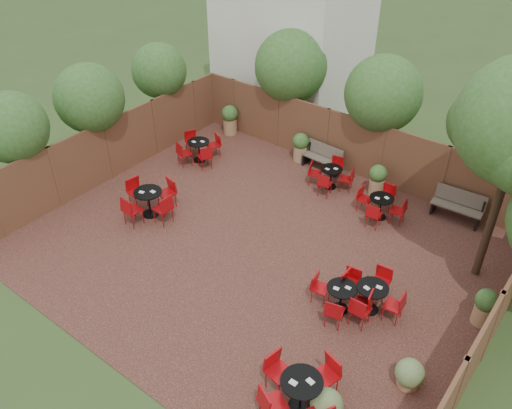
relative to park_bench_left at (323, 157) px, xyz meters
The scene contains 12 objects.
ground 4.72m from the park_bench_left, 79.66° to the right, with size 80.00×80.00×0.00m, color #354F23.
courtyard_paving 4.72m from the park_bench_left, 79.66° to the right, with size 12.00×10.00×0.02m, color #311A14.
fence_back 1.07m from the park_bench_left, 24.34° to the left, with size 12.00×0.08×2.00m, color brown.
fence_left 6.94m from the park_bench_left, 138.15° to the right, with size 0.08×10.00×2.00m, color brown.
fence_right 8.27m from the park_bench_left, 34.02° to the right, with size 0.08×10.00×2.00m, color brown.
neighbour_building 6.11m from the park_bench_left, 137.25° to the left, with size 5.00×4.00×8.00m, color silver.
overhang_foliage 2.72m from the park_bench_left, 85.86° to the right, with size 15.61×10.44×2.60m.
park_bench_left is the anchor object (origin of this frame).
park_bench_right 4.54m from the park_bench_left, ahead, with size 1.47×0.55×0.89m.
bistro_tables 4.55m from the park_bench_left, 73.20° to the right, with size 9.68×8.74×0.94m.
planters 0.89m from the park_bench_left, 65.94° to the right, with size 11.12×4.19×1.11m.
low_shrubs 9.18m from the park_bench_left, 54.54° to the right, with size 1.57×3.08×0.70m.
Camera 1 is at (6.74, -8.88, 9.42)m, focal length 37.54 mm.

